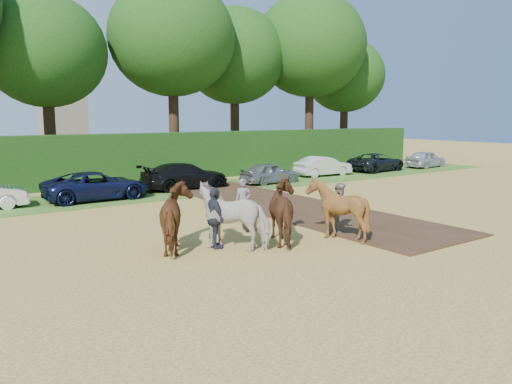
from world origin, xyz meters
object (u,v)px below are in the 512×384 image
(spectator_near, at_px, (340,207))
(plough_team, at_px, (261,213))
(church, at_px, (58,35))
(spectator_far, at_px, (215,218))
(parked_cars, at_px, (226,175))

(spectator_near, xyz_separation_m, plough_team, (-3.31, 0.18, 0.14))
(church, bearing_deg, spectator_far, -99.63)
(church, bearing_deg, parked_cars, -92.00)
(spectator_far, relative_size, parked_cars, 0.05)
(plough_team, xyz_separation_m, parked_cars, (5.97, 11.76, -0.32))
(spectator_near, xyz_separation_m, parked_cars, (2.65, 11.94, -0.18))
(spectator_far, distance_m, parked_cars, 13.61)
(plough_team, height_order, church, church)
(parked_cars, bearing_deg, church, 88.00)
(parked_cars, xyz_separation_m, church, (1.44, 41.01, 13.04))
(spectator_far, xyz_separation_m, plough_team, (1.49, -0.37, 0.06))
(plough_team, xyz_separation_m, church, (7.40, 52.77, 12.72))
(spectator_far, height_order, plough_team, plough_team)
(plough_team, bearing_deg, spectator_far, 165.90)
(church, bearing_deg, plough_team, -97.98)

